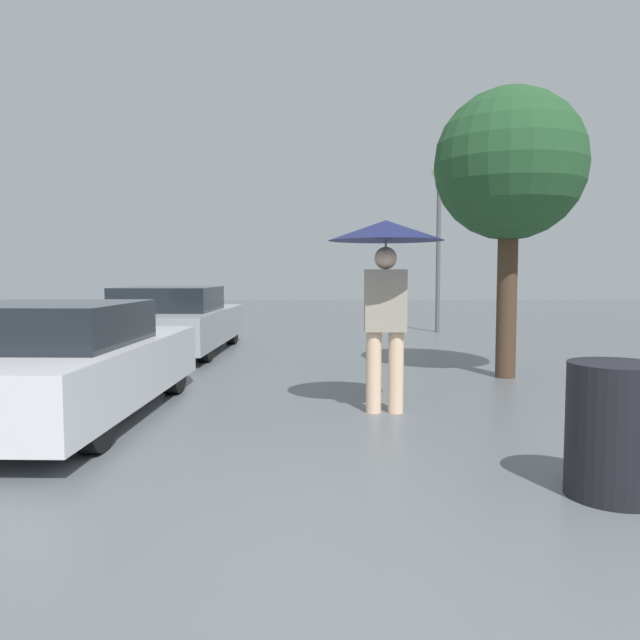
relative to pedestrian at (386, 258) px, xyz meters
The scene contains 7 objects.
ground_plane 3.84m from the pedestrian, 89.52° to the right, with size 60.00×60.00×0.00m, color #565B60.
pedestrian is the anchor object (origin of this frame).
parked_car_nearest 3.36m from the pedestrian, behind, with size 1.82×3.86×1.12m.
parked_car_farthest 5.90m from the pedestrian, 125.56° to the left, with size 1.86×4.05×1.16m.
tree 3.07m from the pedestrian, 50.51° to the left, with size 1.98×1.98×3.80m.
street_lamp 8.97m from the pedestrian, 77.42° to the left, with size 0.38×0.38×3.97m.
trash_bin 2.86m from the pedestrian, 61.75° to the right, with size 0.59×0.59×0.84m.
Camera 1 is at (-0.52, -2.65, 1.39)m, focal length 35.00 mm.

